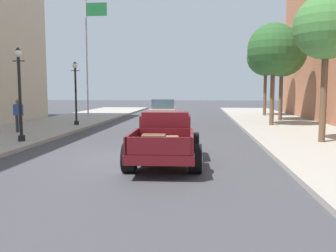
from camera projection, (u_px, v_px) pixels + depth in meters
ground_plane at (137, 158)px, 11.82m from camera, size 140.00×140.00×0.00m
hotrod_truck_maroon at (166, 138)px, 11.18m from camera, size 2.30×4.99×1.58m
car_background_tan at (163, 112)px, 24.83m from camera, size 2.07×4.40×1.65m
pedestrian_sidewalk_left at (18, 114)px, 17.69m from camera, size 0.53×0.22×1.65m
street_lamp_near at (20, 87)px, 14.44m from camera, size 0.50×0.32×3.85m
street_lamp_far at (76, 88)px, 21.46m from camera, size 0.50×0.32×3.85m
flagpole at (89, 45)px, 27.60m from camera, size 1.74×0.16×9.16m
street_tree_nearest at (327, 27)px, 14.00m from camera, size 2.59×2.59×5.92m
street_tree_second at (274, 50)px, 21.06m from camera, size 3.09×3.09×6.10m
street_tree_third at (282, 53)px, 24.37m from camera, size 3.30×3.30×6.35m
street_tree_farthest at (266, 57)px, 29.47m from camera, size 3.17×3.17×6.50m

